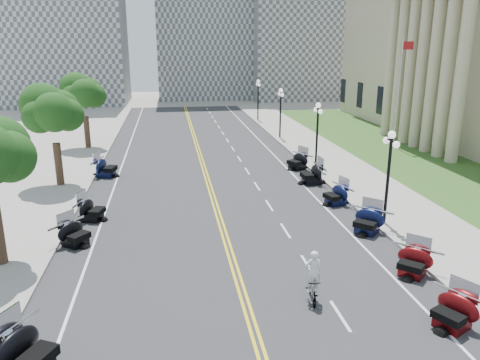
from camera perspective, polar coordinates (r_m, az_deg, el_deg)
name	(u,v)px	position (r m, az deg, el deg)	size (l,w,h in m)	color
ground	(235,271)	(20.36, -0.56, -10.98)	(160.00, 160.00, 0.00)	gray
road	(213,198)	(29.54, -3.32, -2.16)	(16.00, 90.00, 0.01)	#333335
centerline_yellow_a	(211,198)	(29.53, -3.55, -2.15)	(0.12, 90.00, 0.00)	yellow
centerline_yellow_b	(215,197)	(29.55, -3.08, -2.13)	(0.12, 90.00, 0.00)	yellow
edge_line_north	(311,193)	(30.76, 8.64, -1.55)	(0.12, 90.00, 0.00)	white
edge_line_south	(109,202)	(29.68, -15.72, -2.65)	(0.12, 90.00, 0.00)	white
lane_dash_5	(340,316)	(17.70, 12.11, -15.86)	(0.12, 2.00, 0.00)	white
lane_dash_6	(308,265)	(20.99, 8.26, -10.24)	(0.12, 2.00, 0.00)	white
lane_dash_7	(285,231)	(24.50, 5.57, -6.16)	(0.12, 2.00, 0.00)	white
lane_dash_8	(269,205)	(28.13, 3.59, -3.10)	(0.12, 2.00, 0.00)	white
lane_dash_9	(257,186)	(31.86, 2.08, -0.75)	(0.12, 2.00, 0.00)	white
lane_dash_10	(247,171)	(35.64, 0.88, 1.11)	(0.12, 2.00, 0.00)	white
lane_dash_11	(239,159)	(39.47, -0.08, 2.60)	(0.12, 2.00, 0.00)	white
lane_dash_12	(233,149)	(43.33, -0.87, 3.83)	(0.12, 2.00, 0.00)	white
lane_dash_13	(227,140)	(47.21, -1.54, 4.86)	(0.12, 2.00, 0.00)	white
lane_dash_14	(223,133)	(51.11, -2.11, 5.73)	(0.12, 2.00, 0.00)	white
lane_dash_15	(219,127)	(55.02, -2.59, 6.48)	(0.12, 2.00, 0.00)	white
lane_dash_16	(215,122)	(58.95, -3.02, 7.13)	(0.12, 2.00, 0.00)	white
lane_dash_17	(212,117)	(62.88, -3.39, 7.70)	(0.12, 2.00, 0.00)	white
lane_dash_18	(210,113)	(66.82, -3.72, 8.20)	(0.12, 2.00, 0.00)	white
lane_dash_19	(207,109)	(70.77, -4.01, 8.64)	(0.12, 2.00, 0.00)	white
sidewalk_north	(371,189)	(32.17, 15.64, -1.07)	(5.00, 90.00, 0.15)	#9E9991
sidewalk_south	(38,205)	(30.47, -23.40, -2.80)	(5.00, 90.00, 0.15)	#9E9991
lawn	(410,158)	(42.17, 19.96, 2.56)	(9.00, 60.00, 0.10)	#356023
distant_block_a	(64,19)	(81.49, -20.65, 17.84)	(18.00, 14.00, 26.00)	gray
distant_block_b	(202,10)	(86.36, -4.61, 19.96)	(16.00, 12.00, 30.00)	gray
distant_block_c	(307,34)	(86.50, 8.16, 17.19)	(20.00, 14.00, 22.00)	gray
street_lamp_2	(388,178)	(25.49, 17.58, 0.19)	(0.50, 1.20, 4.90)	black
street_lamp_3	(317,136)	(36.33, 9.37, 5.37)	(0.50, 1.20, 4.90)	black
street_lamp_4	(280,113)	(47.73, 4.94, 8.09)	(0.50, 1.20, 4.90)	black
street_lamp_5	(258,100)	(59.37, 2.21, 9.73)	(0.50, 1.20, 4.90)	black
flagpole	(398,94)	(45.11, 18.74, 9.91)	(1.10, 0.20, 10.00)	silver
tree_3	(53,117)	(33.10, -21.80, 7.16)	(4.80, 4.80, 9.20)	#235619
tree_4	(84,97)	(44.79, -18.50, 9.56)	(4.80, 4.80, 9.20)	#235619
motorcycle_n_4	(454,310)	(17.93, 24.59, -14.24)	(1.88, 1.88, 1.32)	#590A0C
motorcycle_n_5	(413,261)	(20.97, 20.37, -9.25)	(1.86, 1.86, 1.30)	#590A0C
motorcycle_n_6	(367,220)	(24.74, 15.28, -4.75)	(1.98, 1.98, 1.39)	black
motorcycle_n_7	(336,194)	(28.65, 11.60, -1.67)	(1.91, 1.91, 1.34)	black
motorcycle_n_8	(312,173)	(32.59, 8.74, 0.82)	(2.16, 2.16, 1.51)	black
motorcycle_n_9	(297,160)	(36.31, 7.01, 2.39)	(2.01, 2.01, 1.40)	black
motorcycle_s_4	(26,351)	(15.66, -24.67, -18.43)	(2.23, 2.23, 1.56)	black
motorcycle_s_6	(75,233)	(23.81, -19.53, -6.08)	(1.85, 1.85, 1.30)	black
motorcycle_s_7	(92,209)	(26.80, -17.64, -3.37)	(1.91, 1.91, 1.34)	black
motorcycle_s_9	(106,167)	(35.33, -16.06, 1.57)	(2.16, 2.16, 1.51)	black
bicycle	(312,289)	(18.19, 8.79, -12.98)	(0.46, 1.62, 0.98)	#A51414
cyclist_rider	(314,256)	(17.59, 8.98, -9.19)	(0.62, 0.40, 1.69)	silver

